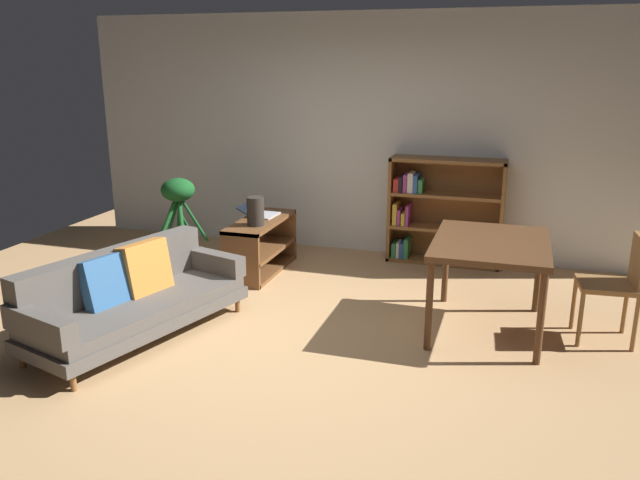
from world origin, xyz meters
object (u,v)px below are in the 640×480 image
object	(u,v)px
media_console	(261,246)
dining_chair_near	(617,282)
fabric_couch	(131,295)
open_laptop	(260,213)
dining_table	(491,250)
potted_floor_plant	(179,209)
desk_speaker	(255,211)
bookshelf	(439,210)

from	to	relation	value
media_console	dining_chair_near	bearing A→B (deg)	-12.66
fabric_couch	open_laptop	distance (m)	2.02
dining_table	dining_chair_near	size ratio (longest dim) A/B	1.34
media_console	dining_table	distance (m)	2.55
fabric_couch	potted_floor_plant	bearing A→B (deg)	108.61
fabric_couch	desk_speaker	world-z (taller)	desk_speaker
media_console	dining_chair_near	distance (m)	3.45
fabric_couch	bookshelf	xyz separation A→B (m)	(2.12, 2.76, 0.24)
fabric_couch	dining_table	xyz separation A→B (m)	(2.76, 0.99, 0.35)
open_laptop	desk_speaker	world-z (taller)	desk_speaker
media_console	fabric_couch	bearing A→B (deg)	-101.91
fabric_couch	dining_chair_near	distance (m)	3.89
media_console	potted_floor_plant	bearing A→B (deg)	171.61
fabric_couch	desk_speaker	xyz separation A→B (m)	(0.43, 1.58, 0.37)
potted_floor_plant	bookshelf	size ratio (longest dim) A/B	0.75
media_console	dining_table	world-z (taller)	dining_table
fabric_couch	dining_table	size ratio (longest dim) A/B	1.69
media_console	potted_floor_plant	size ratio (longest dim) A/B	1.19
media_console	dining_chair_near	size ratio (longest dim) A/B	1.25
bookshelf	dining_chair_near	bearing A→B (deg)	-46.44
media_console	potted_floor_plant	xyz separation A→B (m)	(-1.05, 0.15, 0.30)
open_laptop	dining_chair_near	distance (m)	3.55
desk_speaker	dining_table	size ratio (longest dim) A/B	0.25
desk_speaker	potted_floor_plant	size ratio (longest dim) A/B	0.32
open_laptop	desk_speaker	bearing A→B (deg)	-73.86
open_laptop	dining_table	bearing A→B (deg)	-22.18
desk_speaker	dining_chair_near	bearing A→B (deg)	-8.97
desk_speaker	bookshelf	distance (m)	2.07
fabric_couch	bookshelf	distance (m)	3.49
media_console	bookshelf	world-z (taller)	bookshelf
fabric_couch	potted_floor_plant	world-z (taller)	potted_floor_plant
potted_floor_plant	dining_chair_near	world-z (taller)	potted_floor_plant
media_console	open_laptop	size ratio (longest dim) A/B	2.76
media_console	potted_floor_plant	world-z (taller)	potted_floor_plant
media_console	bookshelf	bearing A→B (deg)	28.50
desk_speaker	dining_chair_near	distance (m)	3.36
open_laptop	media_console	bearing A→B (deg)	-68.27
dining_table	open_laptop	bearing A→B (deg)	157.82
desk_speaker	dining_table	xyz separation A→B (m)	(2.33, -0.60, -0.02)
desk_speaker	potted_floor_plant	distance (m)	1.17
fabric_couch	potted_floor_plant	distance (m)	2.09
open_laptop	desk_speaker	distance (m)	0.43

